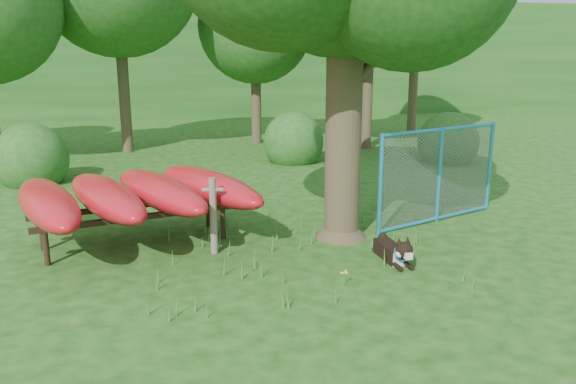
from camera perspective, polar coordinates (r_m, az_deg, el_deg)
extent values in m
plane|color=#15430D|center=(8.03, 0.37, -9.02)|extent=(80.00, 80.00, 0.00)
cylinder|color=#3C3120|center=(9.47, 5.70, 9.23)|extent=(0.70, 0.70, 4.75)
cone|color=#3C3120|center=(9.86, 5.41, -3.25)|extent=(1.06, 1.06, 0.48)
cylinder|color=#3C3120|center=(9.72, 8.86, 13.18)|extent=(1.25, 0.82, 1.01)
cylinder|color=#3C3120|center=(9.41, 2.64, 15.63)|extent=(1.10, 0.53, 0.97)
cylinder|color=#675B4D|center=(8.98, -7.60, -2.45)|extent=(0.12, 0.12, 1.24)
cylinder|color=#675B4D|center=(8.88, -7.68, 0.22)|extent=(0.34, 0.09, 0.07)
cylinder|color=black|center=(9.25, -23.35, -5.26)|extent=(0.11, 0.11, 0.55)
cylinder|color=black|center=(9.81, -6.62, -3.16)|extent=(0.11, 0.11, 0.55)
cylinder|color=black|center=(9.98, -23.70, -3.96)|extent=(0.11, 0.11, 0.55)
cylinder|color=black|center=(10.50, -8.11, -2.08)|extent=(0.11, 0.11, 0.55)
cube|color=black|center=(9.34, -14.84, -2.50)|extent=(3.18, 0.96, 0.09)
cube|color=black|center=(10.07, -15.81, -1.41)|extent=(3.18, 0.96, 0.09)
ellipsoid|color=red|center=(9.46, -23.22, -1.05)|extent=(1.82, 3.35, 0.52)
ellipsoid|color=red|center=(9.55, -18.01, -0.47)|extent=(1.91, 3.33, 0.52)
ellipsoid|color=red|center=(9.72, -12.94, 0.10)|extent=(2.01, 3.31, 0.52)
ellipsoid|color=red|center=(9.97, -8.08, 0.64)|extent=(2.10, 3.29, 0.52)
cube|color=black|center=(8.97, 10.29, -5.94)|extent=(0.30, 0.71, 0.24)
cube|color=silver|center=(8.73, 11.12, -6.62)|extent=(0.23, 0.15, 0.22)
sphere|color=black|center=(8.51, 11.71, -5.82)|extent=(0.26, 0.26, 0.26)
cube|color=silver|center=(8.43, 12.06, -6.33)|extent=(0.11, 0.14, 0.09)
sphere|color=silver|center=(8.47, 11.28, -6.17)|extent=(0.12, 0.12, 0.12)
sphere|color=silver|center=(8.54, 12.24, -6.05)|extent=(0.12, 0.12, 0.12)
cone|color=black|center=(8.47, 11.21, -4.89)|extent=(0.10, 0.12, 0.12)
cone|color=black|center=(8.53, 12.06, -4.80)|extent=(0.11, 0.13, 0.12)
cylinder|color=black|center=(8.58, 11.00, -7.38)|extent=(0.09, 0.30, 0.07)
cylinder|color=black|center=(8.66, 12.08, -7.25)|extent=(0.09, 0.30, 0.07)
sphere|color=black|center=(9.29, 9.60, -4.59)|extent=(0.16, 0.16, 0.16)
torus|color=blue|center=(8.60, 11.45, -6.03)|extent=(0.25, 0.09, 0.25)
cylinder|color=#2A92C5|center=(9.92, 9.36, 0.71)|extent=(0.10, 0.10, 1.81)
cylinder|color=#2A92C5|center=(10.99, 15.11, 1.68)|extent=(0.10, 0.10, 1.81)
cylinder|color=#2A92C5|center=(12.16, 19.79, 2.46)|extent=(0.10, 0.10, 1.81)
cylinder|color=#2A92C5|center=(10.85, 15.39, 6.15)|extent=(2.82, 1.21, 0.07)
cylinder|color=#2A92C5|center=(11.19, 14.84, -2.61)|extent=(2.82, 1.21, 0.07)
plane|color=slate|center=(10.99, 15.11, 1.68)|extent=(2.79, 1.14, 3.02)
cylinder|color=#3E7E29|center=(7.87, 5.73, -8.81)|extent=(0.02, 0.02, 0.19)
sphere|color=yellow|center=(7.83, 5.74, -8.15)|extent=(0.03, 0.03, 0.03)
sphere|color=yellow|center=(7.87, 5.90, -7.99)|extent=(0.03, 0.03, 0.03)
sphere|color=yellow|center=(7.84, 5.44, -8.19)|extent=(0.03, 0.03, 0.03)
sphere|color=yellow|center=(7.82, 5.98, -8.19)|extent=(0.03, 0.03, 0.03)
sphere|color=yellow|center=(7.81, 5.71, -8.16)|extent=(0.03, 0.03, 0.03)
cylinder|color=#3C3120|center=(19.30, -16.44, 11.70)|extent=(0.36, 0.36, 5.25)
cylinder|color=#3C3120|center=(20.51, -3.27, 10.34)|extent=(0.36, 0.36, 3.85)
sphere|color=#1D521A|center=(20.50, -3.36, 16.49)|extent=(4.00, 4.00, 4.00)
cylinder|color=#3C3120|center=(19.40, 8.11, 11.39)|extent=(0.36, 0.36, 4.76)
cylinder|color=#3C3120|center=(23.31, 12.67, 11.72)|extent=(0.36, 0.36, 4.90)
sphere|color=#1D521A|center=(15.45, -24.41, 0.85)|extent=(1.80, 1.80, 1.80)
sphere|color=#1D521A|center=(17.52, 15.82, 2.94)|extent=(1.80, 1.80, 1.80)
sphere|color=#1D521A|center=(16.91, 0.54, 3.09)|extent=(1.80, 1.80, 1.80)
cube|color=#1D521A|center=(35.28, -9.56, 13.29)|extent=(80.00, 12.00, 6.00)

